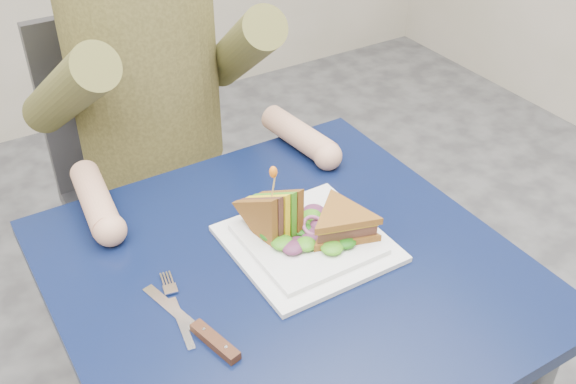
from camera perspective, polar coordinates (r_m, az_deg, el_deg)
table at (r=1.21m, az=-0.07°, el=-9.14°), size 0.75×0.75×0.73m
chair at (r=1.79m, az=-11.96°, el=2.25°), size 0.42×0.40×0.93m
diner at (r=1.52m, az=-12.12°, el=12.09°), size 0.54×0.59×0.74m
plate at (r=1.19m, az=1.67°, el=-4.23°), size 0.26×0.26×0.02m
sandwich_flat at (r=1.18m, az=4.61°, el=-2.63°), size 0.18×0.18×0.05m
sandwich_upright at (r=1.18m, az=-1.20°, el=-2.02°), size 0.09×0.15×0.15m
fork at (r=1.09m, az=-9.34°, el=-9.88°), size 0.05×0.18×0.01m
knife at (r=1.04m, az=-6.92°, el=-11.92°), size 0.07×0.22×0.02m
toothpick at (r=1.14m, az=-1.24°, el=0.53°), size 0.01×0.01×0.06m
toothpick_frill at (r=1.12m, az=-1.26°, el=1.70°), size 0.01×0.01×0.02m
lettuce_spill at (r=1.19m, az=1.63°, el=-3.10°), size 0.15×0.13×0.02m
onion_ring at (r=1.18m, az=2.17°, el=-2.88°), size 0.04×0.04×0.02m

